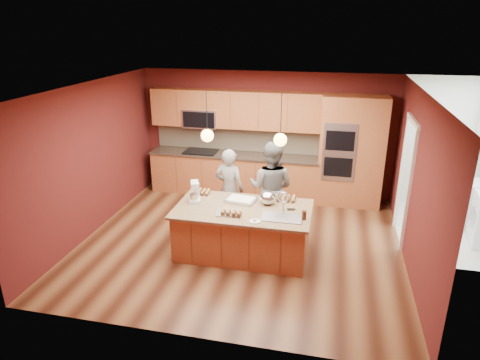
% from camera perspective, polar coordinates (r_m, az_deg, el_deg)
% --- Properties ---
extents(floor, '(5.50, 5.50, 0.00)m').
position_cam_1_polar(floor, '(7.66, 0.11, -8.27)').
color(floor, '#411F12').
rests_on(floor, ground).
extents(ceiling, '(5.50, 5.50, 0.00)m').
position_cam_1_polar(ceiling, '(6.79, 0.12, 12.14)').
color(ceiling, silver).
rests_on(ceiling, ground).
extents(wall_back, '(5.50, 0.00, 5.50)m').
position_cam_1_polar(wall_back, '(9.46, 3.41, 6.16)').
color(wall_back, '#511816').
rests_on(wall_back, ground).
extents(wall_front, '(5.50, 0.00, 5.50)m').
position_cam_1_polar(wall_front, '(4.90, -6.30, -8.09)').
color(wall_front, '#511816').
rests_on(wall_front, ground).
extents(wall_left, '(0.00, 5.00, 5.00)m').
position_cam_1_polar(wall_left, '(8.13, -19.19, 2.63)').
color(wall_left, '#511816').
rests_on(wall_left, ground).
extents(wall_right, '(0.00, 5.00, 5.00)m').
position_cam_1_polar(wall_right, '(7.08, 22.40, -0.38)').
color(wall_right, '#511816').
rests_on(wall_right, ground).
extents(cabinet_run, '(3.74, 0.64, 2.30)m').
position_cam_1_polar(cabinet_run, '(9.45, -0.96, 3.87)').
color(cabinet_run, '#9B5329').
rests_on(cabinet_run, floor).
extents(oven_column, '(1.30, 0.62, 2.30)m').
position_cam_1_polar(oven_column, '(9.12, 14.61, 3.67)').
color(oven_column, '#9B5329').
rests_on(oven_column, floor).
extents(doorway_trim, '(0.08, 1.11, 2.20)m').
position_cam_1_polar(doorway_trim, '(7.92, 21.12, -0.39)').
color(doorway_trim, white).
rests_on(doorway_trim, wall_right).
extents(pendant_left, '(0.20, 0.20, 0.80)m').
position_cam_1_polar(pendant_left, '(6.72, -4.38, 5.96)').
color(pendant_left, black).
rests_on(pendant_left, ceiling).
extents(pendant_right, '(0.20, 0.20, 0.80)m').
position_cam_1_polar(pendant_right, '(6.49, 5.40, 5.40)').
color(pendant_right, black).
rests_on(pendant_right, ceiling).
extents(island, '(2.22, 1.25, 1.20)m').
position_cam_1_polar(island, '(7.15, 0.51, -6.70)').
color(island, '#9B5329').
rests_on(island, floor).
extents(person_left, '(0.62, 0.47, 1.54)m').
position_cam_1_polar(person_left, '(7.88, -1.43, -1.24)').
color(person_left, black).
rests_on(person_left, floor).
extents(person_right, '(0.93, 0.78, 1.72)m').
position_cam_1_polar(person_right, '(7.70, 4.14, -1.08)').
color(person_right, gray).
rests_on(person_right, floor).
extents(stand_mixer, '(0.25, 0.30, 0.35)m').
position_cam_1_polar(stand_mixer, '(7.21, -6.04, -1.76)').
color(stand_mixer, white).
rests_on(stand_mixer, island).
extents(sheet_cake, '(0.55, 0.44, 0.05)m').
position_cam_1_polar(sheet_cake, '(7.24, 0.13, -2.66)').
color(sheet_cake, '#B8BABE').
rests_on(sheet_cake, island).
extents(cooling_rack, '(0.45, 0.36, 0.02)m').
position_cam_1_polar(cooling_rack, '(6.80, -1.54, -4.36)').
color(cooling_rack, '#B3B4BB').
rests_on(cooling_rack, island).
extents(mixing_bowl, '(0.27, 0.27, 0.23)m').
position_cam_1_polar(mixing_bowl, '(7.11, 3.72, -2.40)').
color(mixing_bowl, silver).
rests_on(mixing_bowl, island).
extents(plate, '(0.18, 0.18, 0.01)m').
position_cam_1_polar(plate, '(6.52, 2.01, -5.52)').
color(plate, silver).
rests_on(plate, island).
extents(tumbler, '(0.07, 0.07, 0.14)m').
position_cam_1_polar(tumbler, '(6.65, 8.53, -4.66)').
color(tumbler, '#37190F').
rests_on(tumbler, island).
extents(phone, '(0.14, 0.10, 0.01)m').
position_cam_1_polar(phone, '(6.97, 6.83, -3.91)').
color(phone, black).
rests_on(phone, island).
extents(cupcakes_left, '(0.24, 0.24, 0.07)m').
position_cam_1_polar(cupcakes_left, '(7.56, -4.90, -1.59)').
color(cupcakes_left, '#C08741').
rests_on(cupcakes_left, island).
extents(cupcakes_rack, '(0.34, 0.17, 0.08)m').
position_cam_1_polar(cupcakes_rack, '(6.70, -1.17, -4.34)').
color(cupcakes_rack, '#C08741').
rests_on(cupcakes_rack, island).
extents(cupcakes_right, '(0.34, 0.25, 0.08)m').
position_cam_1_polar(cupcakes_right, '(7.31, 6.16, -2.43)').
color(cupcakes_right, '#C08741').
rests_on(cupcakes_right, island).
extents(dryer, '(0.58, 0.60, 0.90)m').
position_cam_1_polar(dryer, '(9.16, 29.07, -2.94)').
color(dryer, white).
rests_on(dryer, floor).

